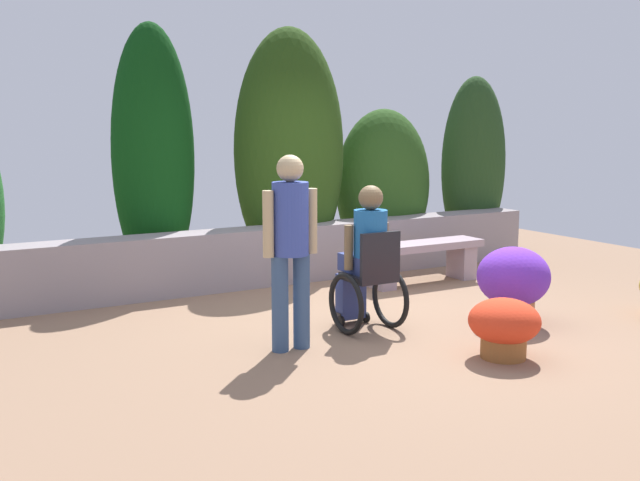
{
  "coord_description": "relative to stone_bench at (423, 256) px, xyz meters",
  "views": [
    {
      "loc": [
        -3.82,
        -5.62,
        1.86
      ],
      "look_at": [
        -0.67,
        -0.09,
        0.85
      ],
      "focal_mm": 41.14,
      "sensor_mm": 36.0,
      "label": 1
    }
  ],
  "objects": [
    {
      "name": "ground_plane",
      "position": [
        -1.45,
        -1.17,
        -0.32
      ],
      "size": [
        11.6,
        11.6,
        0.0
      ],
      "primitive_type": "plane",
      "color": "#8B6A52"
    },
    {
      "name": "stone_retaining_wall",
      "position": [
        -1.45,
        0.89,
        0.01
      ],
      "size": [
        7.3,
        0.43,
        0.67
      ],
      "primitive_type": "cube",
      "color": "gray",
      "rests_on": "ground"
    },
    {
      "name": "hedge_backdrop",
      "position": [
        -0.95,
        1.42,
        0.99
      ],
      "size": [
        7.82,
        1.15,
        3.04
      ],
      "color": "#27712D",
      "rests_on": "ground"
    },
    {
      "name": "stone_bench",
      "position": [
        0.0,
        0.0,
        0.0
      ],
      "size": [
        1.54,
        0.4,
        0.49
      ],
      "rotation": [
        0.0,
        0.0,
        0.12
      ],
      "color": "gray",
      "rests_on": "ground"
    },
    {
      "name": "person_in_wheelchair",
      "position": [
        -1.69,
        -1.36,
        0.3
      ],
      "size": [
        0.53,
        0.66,
        1.33
      ],
      "rotation": [
        0.0,
        0.0,
        -0.18
      ],
      "color": "black",
      "rests_on": "ground"
    },
    {
      "name": "person_standing_companion",
      "position": [
        -2.55,
        -1.54,
        0.61
      ],
      "size": [
        0.49,
        0.3,
        1.62
      ],
      "rotation": [
        0.0,
        0.0,
        0.2
      ],
      "color": "#354F76",
      "rests_on": "ground"
    },
    {
      "name": "flower_pot_purple_near",
      "position": [
        -0.37,
        -1.86,
        0.08
      ],
      "size": [
        0.68,
        0.68,
        0.73
      ],
      "color": "#AB6840",
      "rests_on": "ground"
    },
    {
      "name": "flower_pot_terracotta_by_wall",
      "position": [
        -1.17,
        -2.58,
        -0.06
      ],
      "size": [
        0.58,
        0.58,
        0.49
      ],
      "color": "#935829",
      "rests_on": "ground"
    }
  ]
}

